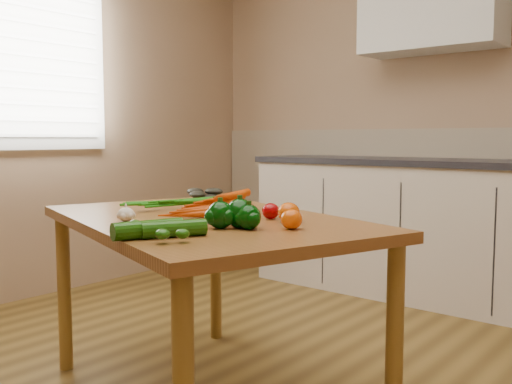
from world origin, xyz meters
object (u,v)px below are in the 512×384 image
object	(u,v)px
tomato_b	(289,212)
tomato_c	(291,219)
zucchini_a	(174,229)
garlic_bulb	(126,214)
carrot_bunch	(201,205)
table	(204,238)
tomato_a	(271,211)
pepper_b	(249,217)
pepper_a	(240,213)
leafy_greens	(206,193)
zucchini_b	(148,229)
pepper_c	(220,215)

from	to	relation	value
tomato_b	tomato_c	size ratio (longest dim) A/B	1.09
tomato_c	zucchini_a	distance (m)	0.40
garlic_bulb	tomato_b	world-z (taller)	tomato_b
carrot_bunch	tomato_b	xyz separation A→B (m)	(0.41, 0.03, 0.00)
carrot_bunch	zucchini_a	bearing A→B (deg)	-35.31
carrot_bunch	table	bearing A→B (deg)	-18.50
tomato_a	tomato_b	world-z (taller)	tomato_b
carrot_bunch	zucchini_a	xyz separation A→B (m)	(0.32, -0.43, -0.01)
carrot_bunch	pepper_b	world-z (taller)	pepper_b
garlic_bulb	tomato_a	world-z (taller)	tomato_a
pepper_a	tomato_c	size ratio (longest dim) A/B	1.34
leafy_greens	zucchini_a	xyz separation A→B (m)	(0.56, -0.70, -0.02)
carrot_bunch	pepper_b	xyz separation A→B (m)	(0.40, -0.17, 0.01)
tomato_b	tomato_c	xyz separation A→B (m)	(0.10, -0.11, -0.00)
leafy_greens	garlic_bulb	distance (m)	0.62
tomato_b	zucchini_b	distance (m)	0.54
pepper_b	pepper_c	size ratio (longest dim) A/B	0.90
tomato_a	pepper_b	bearing A→B (deg)	-68.39
table	tomato_a	xyz separation A→B (m)	(0.23, 0.11, 0.11)
pepper_a	garlic_bulb	bearing A→B (deg)	-160.07
tomato_c	zucchini_a	bearing A→B (deg)	-117.82
garlic_bulb	tomato_a	bearing A→B (deg)	46.04
table	pepper_a	distance (m)	0.33
carrot_bunch	zucchini_b	bearing A→B (deg)	-42.93
tomato_c	zucchini_b	world-z (taller)	tomato_c
pepper_c	tomato_a	xyz separation A→B (m)	(-0.01, 0.28, -0.02)
tomato_b	zucchini_a	xyz separation A→B (m)	(-0.09, -0.46, -0.01)
carrot_bunch	leafy_greens	size ratio (longest dim) A/B	1.30
garlic_bulb	zucchini_a	world-z (taller)	zucchini_a
table	tomato_b	xyz separation A→B (m)	(0.34, 0.08, 0.12)
tomato_c	zucchini_b	xyz separation A→B (m)	(-0.23, -0.41, -0.01)
table	tomato_c	distance (m)	0.45
garlic_bulb	pepper_b	bearing A→B (deg)	17.59
tomato_c	pepper_c	bearing A→B (deg)	-145.06
table	pepper_c	distance (m)	0.32
pepper_c	tomato_c	xyz separation A→B (m)	(0.19, 0.13, -0.01)
leafy_greens	pepper_b	bearing A→B (deg)	-35.01
leafy_greens	tomato_c	size ratio (longest dim) A/B	2.70
pepper_b	tomato_a	xyz separation A→B (m)	(-0.09, 0.23, -0.01)
zucchini_a	zucchini_b	size ratio (longest dim) A/B	0.91
tomato_a	table	bearing A→B (deg)	-153.89
table	pepper_b	bearing A→B (deg)	-1.93
tomato_c	table	bearing A→B (deg)	176.04
garlic_bulb	tomato_c	size ratio (longest dim) A/B	0.82
tomato_b	zucchini_b	size ratio (longest dim) A/B	0.36
carrot_bunch	leafy_greens	distance (m)	0.36
pepper_b	tomato_b	size ratio (longest dim) A/B	1.03
pepper_a	leafy_greens	bearing A→B (deg)	143.38
leafy_greens	garlic_bulb	bearing A→B (deg)	-73.25
tomato_b	pepper_b	bearing A→B (deg)	-93.33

